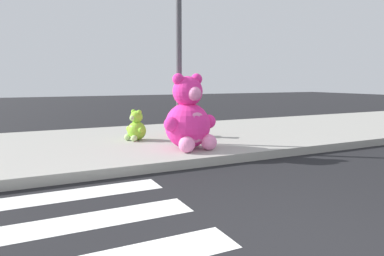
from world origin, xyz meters
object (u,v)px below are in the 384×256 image
plush_lime (136,128)px  plush_brown (197,127)px  plush_red (178,126)px  sign_pole (179,55)px  plush_pink_large (189,119)px

plush_lime → plush_brown: size_ratio=1.23×
plush_brown → plush_red: (-0.30, 0.35, 0.01)m
plush_lime → plush_brown: (1.32, -0.16, -0.05)m
sign_pole → plush_brown: bearing=39.1°
plush_pink_large → plush_lime: (-0.59, 1.28, -0.29)m
sign_pole → plush_red: (0.36, 0.88, -1.48)m
sign_pole → plush_brown: sign_pole is taller
plush_pink_large → plush_lime: size_ratio=2.14×
sign_pole → plush_pink_large: sign_pole is taller
sign_pole → plush_red: sign_pole is taller
sign_pole → plush_lime: 1.73m
plush_pink_large → plush_red: plush_pink_large is taller
plush_pink_large → plush_red: (0.44, 1.47, -0.32)m
plush_red → plush_pink_large: bearing=-106.5°
plush_lime → plush_red: bearing=10.8°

